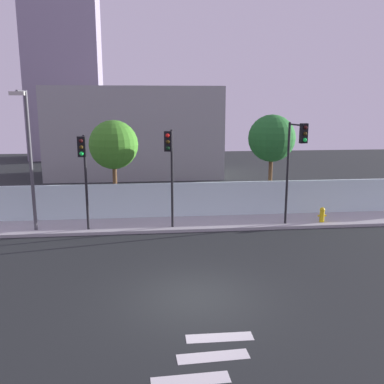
{
  "coord_description": "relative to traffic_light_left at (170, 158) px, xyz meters",
  "views": [
    {
      "loc": [
        -1.44,
        -12.7,
        6.2
      ],
      "look_at": [
        0.58,
        6.5,
        2.08
      ],
      "focal_mm": 40.35,
      "sensor_mm": 36.0,
      "label": 1
    }
  ],
  "objects": [
    {
      "name": "ground_plane",
      "position": [
        0.39,
        -6.97,
        -3.58
      ],
      "size": [
        80.0,
        80.0,
        0.0
      ],
      "primitive_type": "plane",
      "color": "#222626"
    },
    {
      "name": "sidewalk",
      "position": [
        0.39,
        1.23,
        -3.51
      ],
      "size": [
        36.0,
        2.4,
        0.15
      ],
      "primitive_type": "cube",
      "color": "#A8A8A8",
      "rests_on": "ground"
    },
    {
      "name": "perimeter_wall",
      "position": [
        0.39,
        2.52,
        -2.53
      ],
      "size": [
        36.0,
        0.18,
        1.8
      ],
      "primitive_type": "cube",
      "color": "silver",
      "rests_on": "sidewalk"
    },
    {
      "name": "crosswalk_marking",
      "position": [
        0.61,
        -11.07,
        -3.58
      ],
      "size": [
        2.99,
        3.88,
        0.01
      ],
      "color": "silver",
      "rests_on": "ground"
    },
    {
      "name": "traffic_light_left",
      "position": [
        0.0,
        0.0,
        0.0
      ],
      "size": [
        0.47,
        1.32,
        4.71
      ],
      "color": "black",
      "rests_on": "sidewalk"
    },
    {
      "name": "traffic_light_center",
      "position": [
        5.93,
        -0.07,
        0.22
      ],
      "size": [
        0.51,
        1.49,
        5.03
      ],
      "color": "black",
      "rests_on": "sidewalk"
    },
    {
      "name": "traffic_light_right",
      "position": [
        -3.91,
        0.06,
        -0.15
      ],
      "size": [
        0.34,
        1.2,
        4.5
      ],
      "color": "black",
      "rests_on": "sidewalk"
    },
    {
      "name": "street_lamp_curbside",
      "position": [
        -6.39,
        0.53,
        0.4
      ],
      "size": [
        0.61,
        1.8,
        6.48
      ],
      "color": "#4C4C51",
      "rests_on": "sidewalk"
    },
    {
      "name": "fire_hydrant",
      "position": [
        7.71,
        0.62,
        -3.03
      ],
      "size": [
        0.44,
        0.26,
        0.76
      ],
      "color": "gold",
      "rests_on": "sidewalk"
    },
    {
      "name": "roadside_tree_leftmost",
      "position": [
        -2.81,
        3.57,
        0.28
      ],
      "size": [
        2.61,
        2.61,
        5.19
      ],
      "color": "brown",
      "rests_on": "ground"
    },
    {
      "name": "roadside_tree_midleft",
      "position": [
        5.81,
        3.57,
        0.54
      ],
      "size": [
        2.59,
        2.59,
        5.45
      ],
      "color": "brown",
      "rests_on": "ground"
    },
    {
      "name": "low_building_distant",
      "position": [
        -1.98,
        16.52,
        0.05
      ],
      "size": [
        14.0,
        6.0,
        7.28
      ],
      "primitive_type": "cube",
      "color": "gray",
      "rests_on": "ground"
    },
    {
      "name": "tower_on_skyline",
      "position": [
        -9.55,
        28.52,
        12.45
      ],
      "size": [
        7.51,
        5.0,
        32.07
      ],
      "primitive_type": "cube",
      "color": "gray",
      "rests_on": "ground"
    }
  ]
}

